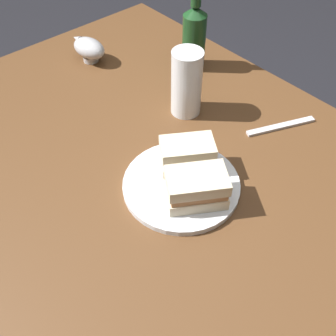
# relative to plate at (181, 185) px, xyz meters

# --- Properties ---
(ground_plane) EXTENTS (6.00, 6.00, 0.00)m
(ground_plane) POSITION_rel_plate_xyz_m (0.08, 0.01, -0.74)
(ground_plane) COLOR black
(dining_table) EXTENTS (1.30, 0.97, 0.73)m
(dining_table) POSITION_rel_plate_xyz_m (0.08, 0.01, -0.37)
(dining_table) COLOR brown
(dining_table) RESTS_ON ground
(plate) EXTENTS (0.25, 0.25, 0.01)m
(plate) POSITION_rel_plate_xyz_m (0.00, 0.00, 0.00)
(plate) COLOR white
(plate) RESTS_ON dining_table
(sandwich_half_left) EXTENTS (0.13, 0.14, 0.07)m
(sandwich_half_left) POSITION_rel_plate_xyz_m (-0.05, 0.01, 0.04)
(sandwich_half_left) COLOR beige
(sandwich_half_left) RESTS_ON plate
(sandwich_half_right) EXTENTS (0.12, 0.13, 0.07)m
(sandwich_half_right) POSITION_rel_plate_xyz_m (0.03, -0.04, 0.04)
(sandwich_half_right) COLOR beige
(sandwich_half_right) RESTS_ON plate
(potato_wedge_front) EXTENTS (0.05, 0.03, 0.02)m
(potato_wedge_front) POSITION_rel_plate_xyz_m (0.00, -0.07, 0.02)
(potato_wedge_front) COLOR #B77F33
(potato_wedge_front) RESTS_ON plate
(potato_wedge_middle) EXTENTS (0.04, 0.04, 0.02)m
(potato_wedge_middle) POSITION_rel_plate_xyz_m (0.01, -0.03, 0.02)
(potato_wedge_middle) COLOR #AD702D
(potato_wedge_middle) RESTS_ON plate
(potato_wedge_back) EXTENTS (0.05, 0.03, 0.01)m
(potato_wedge_back) POSITION_rel_plate_xyz_m (0.02, -0.08, 0.01)
(potato_wedge_back) COLOR #B77F33
(potato_wedge_back) RESTS_ON plate
(pint_glass) EXTENTS (0.08, 0.08, 0.17)m
(pint_glass) POSITION_rel_plate_xyz_m (0.18, -0.18, 0.06)
(pint_glass) COLOR white
(pint_glass) RESTS_ON dining_table
(gravy_boat) EXTENTS (0.12, 0.08, 0.07)m
(gravy_boat) POSITION_rel_plate_xyz_m (0.53, -0.13, 0.03)
(gravy_boat) COLOR #B7B7BC
(gravy_boat) RESTS_ON dining_table
(cider_bottle) EXTENTS (0.06, 0.06, 0.25)m
(cider_bottle) POSITION_rel_plate_xyz_m (0.31, -0.33, 0.09)
(cider_bottle) COLOR #19421E
(cider_bottle) RESTS_ON dining_table
(fork) EXTENTS (0.09, 0.17, 0.01)m
(fork) POSITION_rel_plate_xyz_m (-0.02, -0.31, -0.00)
(fork) COLOR silver
(fork) RESTS_ON dining_table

